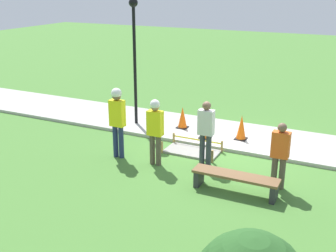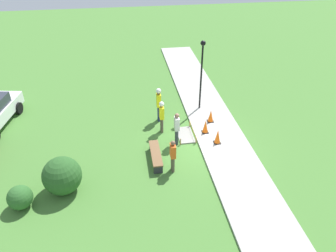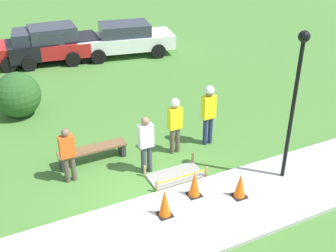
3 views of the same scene
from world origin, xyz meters
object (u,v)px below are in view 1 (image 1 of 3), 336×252
Objects in this scene: traffic_cone_near_patch at (241,127)px; bystander_in_orange_shirt at (280,152)px; bystander_in_gray_shirt at (206,129)px; worker_assistant at (155,126)px; park_bench at (235,179)px; lamppost_near at (134,44)px; traffic_cone_sidewalk_edge at (183,118)px; worker_supervisor at (117,116)px; traffic_cone_far_patch at (206,127)px.

bystander_in_orange_shirt is (-1.61, 2.48, 0.43)m from traffic_cone_near_patch.
bystander_in_orange_shirt is 2.06m from bystander_in_gray_shirt.
worker_assistant is 1.03× the size of bystander_in_gray_shirt.
park_bench is at bearing 104.21° from traffic_cone_near_patch.
bystander_in_gray_shirt is at bearing 149.05° from lamppost_near.
lamppost_near reaches higher than traffic_cone_sidewalk_edge.
worker_supervisor is 1.10× the size of worker_assistant.
worker_supervisor is at bearing 109.50° from lamppost_near.
worker_supervisor reaches higher than traffic_cone_near_patch.
worker_supervisor is at bearing 0.25° from worker_assistant.
traffic_cone_near_patch is 2.99m from bystander_in_orange_shirt.
traffic_cone_sidewalk_edge is 2.73m from bystander_in_gray_shirt.
worker_supervisor reaches higher than bystander_in_gray_shirt.
traffic_cone_near_patch is at bearing -160.20° from traffic_cone_far_patch.
worker_supervisor is (3.48, -0.59, 0.86)m from park_bench.
traffic_cone_near_patch is at bearing 174.66° from traffic_cone_sidewalk_edge.
traffic_cone_sidewalk_edge reaches higher than park_bench.
worker_supervisor reaches higher than bystander_in_orange_shirt.
worker_assistant is (2.35, -0.60, 0.73)m from park_bench.
traffic_cone_far_patch is 0.18× the size of lamppost_near.
lamppost_near is (4.36, -3.08, 2.38)m from park_bench.
traffic_cone_far_patch is 1.79m from bystander_in_gray_shirt.
traffic_cone_far_patch is at bearing 19.80° from traffic_cone_near_patch.
traffic_cone_near_patch is 3.24m from park_bench.
traffic_cone_far_patch is 2.33m from worker_assistant.
bystander_in_orange_shirt is (-3.16, -0.06, -0.16)m from worker_assistant.
bystander_in_orange_shirt is at bearing 165.39° from bystander_in_gray_shirt.
bystander_in_gray_shirt is (-0.61, 1.60, 0.52)m from traffic_cone_far_patch.
worker_assistant reaches higher than bystander_in_gray_shirt.
traffic_cone_near_patch is at bearing -101.15° from bystander_in_gray_shirt.
worker_assistant is at bearing 26.34° from bystander_in_gray_shirt.
bystander_in_gray_shirt is (1.18, -1.17, 0.64)m from park_bench.
worker_assistant is at bearing -179.75° from worker_supervisor.
traffic_cone_sidewalk_edge is at bearing -53.19° from bystander_in_gray_shirt.
bystander_in_gray_shirt is at bearing -165.76° from worker_supervisor.
traffic_cone_sidewalk_edge is at bearing -171.27° from lamppost_near.
worker_supervisor is 4.30m from bystander_in_orange_shirt.
worker_assistant is 3.17m from bystander_in_orange_shirt.
worker_assistant reaches higher than park_bench.
worker_assistant is at bearing 75.66° from traffic_cone_far_patch.
bystander_in_gray_shirt is (-1.61, 2.15, 0.53)m from traffic_cone_sidewalk_edge.
park_bench is at bearing 130.00° from traffic_cone_sidewalk_edge.
worker_supervisor is (1.69, 2.18, 0.74)m from traffic_cone_far_patch.
lamppost_near reaches higher than traffic_cone_far_patch.
traffic_cone_far_patch is (1.00, 0.36, -0.02)m from traffic_cone_near_patch.
traffic_cone_near_patch is at bearing -121.47° from worker_assistant.
traffic_cone_sidewalk_edge is 0.17× the size of lamppost_near.
traffic_cone_sidewalk_edge is 2.83m from worker_assistant.
park_bench is 5.84m from lamppost_near.
bystander_in_gray_shirt is at bearing 126.81° from traffic_cone_sidewalk_edge.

